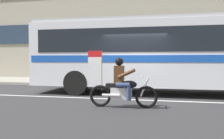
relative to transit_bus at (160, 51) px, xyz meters
The scene contains 7 objects.
ground_plane 2.42m from the transit_bus, 128.09° to the right, with size 60.00×60.00×0.00m, color #2B2B2D.
sidewalk_curb 4.41m from the transit_bus, 103.46° to the left, with size 28.00×3.80×0.15m, color gray.
lane_center_stripe 2.76m from the transit_bus, 117.55° to the right, with size 26.60×0.14×0.01m, color silver.
office_building_facade 6.94m from the transit_bus, 98.59° to the left, with size 28.00×0.89×9.74m.
transit_bus is the anchor object (origin of this frame).
motorcycle_with_rider 3.67m from the transit_bus, 107.86° to the right, with size 2.20×0.64×1.78m.
fire_hydrant 3.67m from the transit_bus, 58.86° to the left, with size 0.22×0.30×0.75m.
Camera 1 is at (1.18, -9.51, 1.50)m, focal length 38.84 mm.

